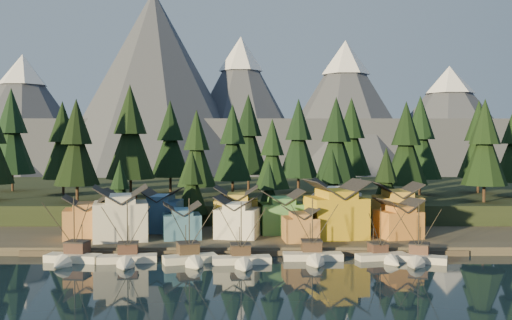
{
  "coord_description": "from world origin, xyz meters",
  "views": [
    {
      "loc": [
        1.87,
        -85.89,
        20.66
      ],
      "look_at": [
        2.12,
        30.0,
        16.61
      ],
      "focal_mm": 40.0,
      "sensor_mm": 36.0,
      "label": 1
    }
  ],
  "objects_px": {
    "house_back_0": "(122,210)",
    "boat_3": "(242,252)",
    "boat_5": "(385,250)",
    "house_back_1": "(161,209)",
    "boat_0": "(70,248)",
    "boat_4": "(314,248)",
    "boat_6": "(418,251)",
    "boat_1": "(127,251)",
    "house_front_1": "(121,211)",
    "house_front_0": "(86,216)",
    "boat_2": "(191,249)"
  },
  "relations": [
    {
      "from": "house_back_0",
      "to": "boat_3",
      "type": "bearing_deg",
      "value": -40.93
    },
    {
      "from": "boat_5",
      "to": "house_back_1",
      "type": "height_order",
      "value": "house_back_1"
    },
    {
      "from": "house_back_0",
      "to": "boat_5",
      "type": "bearing_deg",
      "value": -20.38
    },
    {
      "from": "boat_0",
      "to": "boat_4",
      "type": "bearing_deg",
      "value": 10.28
    },
    {
      "from": "boat_0",
      "to": "boat_5",
      "type": "distance_m",
      "value": 53.39
    },
    {
      "from": "boat_5",
      "to": "house_back_0",
      "type": "distance_m",
      "value": 54.13
    },
    {
      "from": "boat_6",
      "to": "boat_1",
      "type": "bearing_deg",
      "value": -158.8
    },
    {
      "from": "boat_0",
      "to": "house_front_1",
      "type": "height_order",
      "value": "house_front_1"
    },
    {
      "from": "house_front_0",
      "to": "boat_1",
      "type": "bearing_deg",
      "value": -67.63
    },
    {
      "from": "boat_1",
      "to": "boat_6",
      "type": "xyz_separation_m",
      "value": [
        48.76,
        0.16,
        -0.07
      ]
    },
    {
      "from": "house_front_0",
      "to": "house_front_1",
      "type": "xyz_separation_m",
      "value": [
        7.03,
        -1.39,
        1.05
      ]
    },
    {
      "from": "boat_1",
      "to": "boat_6",
      "type": "bearing_deg",
      "value": -8.15
    },
    {
      "from": "boat_4",
      "to": "boat_3",
      "type": "bearing_deg",
      "value": -168.16
    },
    {
      "from": "boat_5",
      "to": "house_front_1",
      "type": "distance_m",
      "value": 49.94
    },
    {
      "from": "boat_2",
      "to": "boat_6",
      "type": "height_order",
      "value": "boat_2"
    },
    {
      "from": "boat_3",
      "to": "house_front_0",
      "type": "xyz_separation_m",
      "value": [
        -30.78,
        16.95,
        3.76
      ]
    },
    {
      "from": "house_back_0",
      "to": "house_back_1",
      "type": "bearing_deg",
      "value": 12.08
    },
    {
      "from": "boat_2",
      "to": "house_front_1",
      "type": "xyz_separation_m",
      "value": [
        -15.23,
        14.71,
        4.52
      ]
    },
    {
      "from": "house_front_0",
      "to": "boat_4",
      "type": "bearing_deg",
      "value": -31.6
    },
    {
      "from": "boat_3",
      "to": "boat_4",
      "type": "height_order",
      "value": "boat_4"
    },
    {
      "from": "house_front_1",
      "to": "house_back_1",
      "type": "height_order",
      "value": "house_front_1"
    },
    {
      "from": "boat_4",
      "to": "house_front_1",
      "type": "distance_m",
      "value": 38.4
    },
    {
      "from": "house_back_0",
      "to": "boat_4",
      "type": "bearing_deg",
      "value": -27.15
    },
    {
      "from": "house_back_1",
      "to": "boat_3",
      "type": "bearing_deg",
      "value": -50.91
    },
    {
      "from": "house_front_0",
      "to": "boat_5",
      "type": "bearing_deg",
      "value": -27.31
    },
    {
      "from": "boat_6",
      "to": "house_back_1",
      "type": "relative_size",
      "value": 1.24
    },
    {
      "from": "boat_5",
      "to": "house_back_1",
      "type": "distance_m",
      "value": 47.55
    },
    {
      "from": "boat_2",
      "to": "house_back_0",
      "type": "bearing_deg",
      "value": 107.84
    },
    {
      "from": "boat_0",
      "to": "boat_6",
      "type": "distance_m",
      "value": 58.45
    },
    {
      "from": "house_back_0",
      "to": "house_back_1",
      "type": "xyz_separation_m",
      "value": [
        7.96,
        1.39,
        0.02
      ]
    },
    {
      "from": "house_front_1",
      "to": "house_back_1",
      "type": "distance_m",
      "value": 11.53
    },
    {
      "from": "boat_2",
      "to": "boat_0",
      "type": "bearing_deg",
      "value": 159.59
    },
    {
      "from": "boat_2",
      "to": "boat_4",
      "type": "bearing_deg",
      "value": -13.35
    },
    {
      "from": "boat_3",
      "to": "boat_5",
      "type": "distance_m",
      "value": 24.55
    },
    {
      "from": "boat_4",
      "to": "house_back_1",
      "type": "bearing_deg",
      "value": 141.97
    },
    {
      "from": "boat_6",
      "to": "boat_4",
      "type": "bearing_deg",
      "value": -164.29
    },
    {
      "from": "boat_0",
      "to": "boat_5",
      "type": "height_order",
      "value": "boat_0"
    },
    {
      "from": "house_front_0",
      "to": "house_front_1",
      "type": "relative_size",
      "value": 0.84
    },
    {
      "from": "boat_3",
      "to": "house_front_0",
      "type": "distance_m",
      "value": 35.34
    },
    {
      "from": "boat_3",
      "to": "house_front_1",
      "type": "relative_size",
      "value": 0.96
    },
    {
      "from": "house_back_0",
      "to": "house_back_1",
      "type": "height_order",
      "value": "house_back_1"
    },
    {
      "from": "boat_3",
      "to": "house_back_1",
      "type": "xyz_separation_m",
      "value": [
        -17.53,
        25.23,
        4.1
      ]
    },
    {
      "from": "boat_3",
      "to": "boat_5",
      "type": "xyz_separation_m",
      "value": [
        24.35,
        3.15,
        -0.3
      ]
    },
    {
      "from": "house_back_1",
      "to": "house_front_1",
      "type": "bearing_deg",
      "value": -118.45
    },
    {
      "from": "boat_0",
      "to": "house_back_0",
      "type": "distance_m",
      "value": 22.92
    },
    {
      "from": "boat_4",
      "to": "house_back_1",
      "type": "xyz_separation_m",
      "value": [
        -29.65,
        22.51,
        4.03
      ]
    },
    {
      "from": "boat_0",
      "to": "boat_2",
      "type": "bearing_deg",
      "value": 6.73
    },
    {
      "from": "house_front_0",
      "to": "house_back_1",
      "type": "bearing_deg",
      "value": 18.75
    },
    {
      "from": "boat_1",
      "to": "boat_3",
      "type": "bearing_deg",
      "value": -11.18
    },
    {
      "from": "house_front_0",
      "to": "house_back_0",
      "type": "distance_m",
      "value": 8.7
    }
  ]
}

